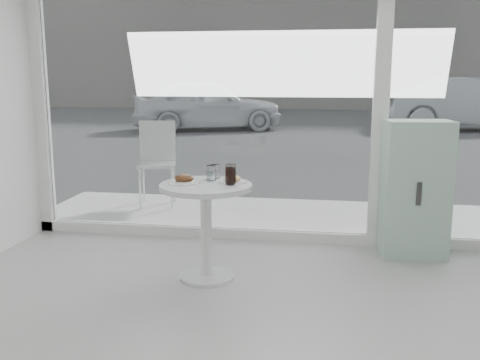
% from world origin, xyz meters
% --- Properties ---
extents(storefront, '(5.00, 0.14, 3.00)m').
position_xyz_m(storefront, '(0.07, 3.00, 1.71)').
color(storefront, white).
rests_on(storefront, ground).
extents(main_table, '(0.72, 0.72, 0.77)m').
position_xyz_m(main_table, '(-0.50, 1.90, 0.55)').
color(main_table, white).
rests_on(main_table, ground).
extents(patio_deck, '(5.60, 1.60, 0.05)m').
position_xyz_m(patio_deck, '(0.00, 3.80, 0.03)').
color(patio_deck, beige).
rests_on(patio_deck, ground).
extents(street, '(40.00, 24.00, 0.00)m').
position_xyz_m(street, '(0.00, 16.00, -0.00)').
color(street, '#3E3E3E').
rests_on(street, ground).
extents(far_building, '(40.00, 2.00, 8.00)m').
position_xyz_m(far_building, '(0.00, 25.00, 4.00)').
color(far_building, gray).
rests_on(far_building, ground).
extents(mint_cabinet, '(0.59, 0.42, 1.22)m').
position_xyz_m(mint_cabinet, '(1.21, 2.75, 0.61)').
color(mint_cabinet, '#91B9A5').
rests_on(mint_cabinet, ground).
extents(patio_chair, '(0.52, 0.52, 1.01)m').
position_xyz_m(patio_chair, '(-1.59, 4.09, 0.62)').
color(patio_chair, white).
rests_on(patio_chair, patio_deck).
extents(car_white, '(4.75, 3.17, 1.50)m').
position_xyz_m(car_white, '(-3.08, 13.60, 0.75)').
color(car_white, silver).
rests_on(car_white, street).
extents(car_silver, '(4.76, 1.77, 1.55)m').
position_xyz_m(car_silver, '(4.54, 14.63, 0.78)').
color(car_silver, '#979A9F').
rests_on(car_silver, street).
extents(plate_fritter, '(0.25, 0.25, 0.07)m').
position_xyz_m(plate_fritter, '(-0.67, 1.91, 0.80)').
color(plate_fritter, silver).
rests_on(plate_fritter, main_table).
extents(plate_donut, '(0.22, 0.22, 0.05)m').
position_xyz_m(plate_donut, '(-0.31, 1.99, 0.79)').
color(plate_donut, silver).
rests_on(plate_donut, main_table).
extents(water_tumbler_a, '(0.08, 0.08, 0.12)m').
position_xyz_m(water_tumbler_a, '(-0.49, 2.05, 0.82)').
color(water_tumbler_a, white).
rests_on(water_tumbler_a, main_table).
extents(water_tumbler_b, '(0.07, 0.07, 0.11)m').
position_xyz_m(water_tumbler_b, '(-0.47, 2.15, 0.82)').
color(water_tumbler_b, white).
rests_on(water_tumbler_b, main_table).
extents(cola_glass, '(0.08, 0.08, 0.16)m').
position_xyz_m(cola_glass, '(-0.31, 1.91, 0.85)').
color(cola_glass, white).
rests_on(cola_glass, main_table).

